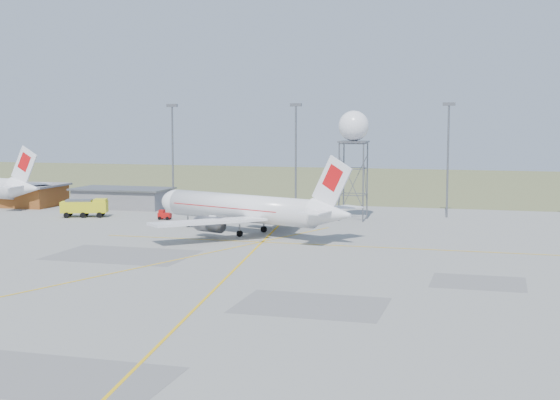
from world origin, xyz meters
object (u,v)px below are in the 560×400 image
(fire_truck, at_px, (86,208))
(baggage_tug, at_px, (164,216))
(radar_tower, at_px, (353,159))
(airliner_main, at_px, (245,209))

(fire_truck, xyz_separation_m, baggage_tug, (15.14, 0.54, -0.93))
(radar_tower, distance_m, baggage_tug, 34.55)
(baggage_tug, bearing_deg, fire_truck, 176.51)
(fire_truck, bearing_deg, radar_tower, -7.91)
(airliner_main, height_order, radar_tower, radar_tower)
(fire_truck, bearing_deg, baggage_tug, -16.54)
(airliner_main, relative_size, baggage_tug, 15.39)
(fire_truck, bearing_deg, airliner_main, -37.44)
(fire_truck, height_order, baggage_tug, fire_truck)
(radar_tower, relative_size, fire_truck, 2.21)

